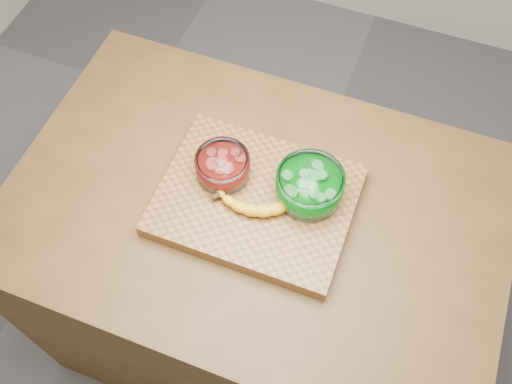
% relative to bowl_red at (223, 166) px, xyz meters
% --- Properties ---
extents(ground, '(3.50, 3.50, 0.00)m').
position_rel_bowl_red_xyz_m(ground, '(0.10, -0.03, -0.97)').
color(ground, '#545458').
rests_on(ground, ground).
extents(counter, '(1.20, 0.80, 0.90)m').
position_rel_bowl_red_xyz_m(counter, '(0.10, -0.03, -0.52)').
color(counter, '#523618').
rests_on(counter, ground).
extents(cutting_board, '(0.45, 0.35, 0.04)m').
position_rel_bowl_red_xyz_m(cutting_board, '(0.10, -0.03, -0.05)').
color(cutting_board, brown).
rests_on(cutting_board, counter).
extents(bowl_red, '(0.13, 0.13, 0.06)m').
position_rel_bowl_red_xyz_m(bowl_red, '(0.00, 0.00, 0.00)').
color(bowl_red, white).
rests_on(bowl_red, cutting_board).
extents(bowl_green, '(0.16, 0.16, 0.07)m').
position_rel_bowl_red_xyz_m(bowl_green, '(0.21, 0.02, 0.01)').
color(bowl_green, white).
rests_on(bowl_green, cutting_board).
extents(banana, '(0.23, 0.15, 0.03)m').
position_rel_bowl_red_xyz_m(banana, '(0.11, -0.03, -0.01)').
color(banana, gold).
rests_on(banana, cutting_board).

